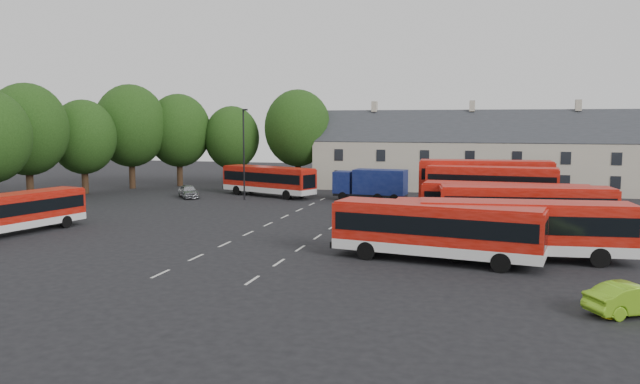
{
  "coord_description": "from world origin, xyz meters",
  "views": [
    {
      "loc": [
        16.02,
        -41.84,
        7.71
      ],
      "look_at": [
        3.19,
        5.26,
        2.2
      ],
      "focal_mm": 35.0,
      "sensor_mm": 36.0,
      "label": 1
    }
  ],
  "objects_px": {
    "bus_row_a": "(436,227)",
    "bus_west": "(17,210)",
    "lamppost": "(244,152)",
    "silver_car": "(188,191)",
    "box_truck": "(371,183)",
    "lime_car": "(634,299)",
    "bus_dd_south": "(491,189)",
    "grit_bin": "(610,308)"
  },
  "relations": [
    {
      "from": "silver_car",
      "to": "bus_west",
      "type": "bearing_deg",
      "value": -133.56
    },
    {
      "from": "lamppost",
      "to": "bus_row_a",
      "type": "bearing_deg",
      "value": -47.95
    },
    {
      "from": "lime_car",
      "to": "lamppost",
      "type": "relative_size",
      "value": 0.44
    },
    {
      "from": "box_truck",
      "to": "bus_west",
      "type": "bearing_deg",
      "value": -124.71
    },
    {
      "from": "lamppost",
      "to": "box_truck",
      "type": "bearing_deg",
      "value": 11.28
    },
    {
      "from": "grit_bin",
      "to": "box_truck",
      "type": "bearing_deg",
      "value": 115.29
    },
    {
      "from": "bus_row_a",
      "to": "lamppost",
      "type": "distance_m",
      "value": 31.0
    },
    {
      "from": "bus_dd_south",
      "to": "bus_west",
      "type": "height_order",
      "value": "bus_dd_south"
    },
    {
      "from": "bus_west",
      "to": "silver_car",
      "type": "xyz_separation_m",
      "value": [
        1.81,
        21.79,
        -1.03
      ]
    },
    {
      "from": "bus_row_a",
      "to": "bus_dd_south",
      "type": "height_order",
      "value": "bus_dd_south"
    },
    {
      "from": "silver_car",
      "to": "grit_bin",
      "type": "distance_m",
      "value": 46.36
    },
    {
      "from": "box_truck",
      "to": "lime_car",
      "type": "xyz_separation_m",
      "value": [
        16.85,
        -32.96,
        -1.09
      ]
    },
    {
      "from": "grit_bin",
      "to": "lamppost",
      "type": "bearing_deg",
      "value": 132.12
    },
    {
      "from": "bus_row_a",
      "to": "grit_bin",
      "type": "relative_size",
      "value": 15.25
    },
    {
      "from": "bus_dd_south",
      "to": "lime_car",
      "type": "height_order",
      "value": "bus_dd_south"
    },
    {
      "from": "silver_car",
      "to": "lamppost",
      "type": "height_order",
      "value": "lamppost"
    },
    {
      "from": "grit_bin",
      "to": "lamppost",
      "type": "distance_m",
      "value": 42.23
    },
    {
      "from": "bus_row_a",
      "to": "lamppost",
      "type": "height_order",
      "value": "lamppost"
    },
    {
      "from": "bus_row_a",
      "to": "grit_bin",
      "type": "height_order",
      "value": "bus_row_a"
    },
    {
      "from": "silver_car",
      "to": "grit_bin",
      "type": "height_order",
      "value": "silver_car"
    },
    {
      "from": "silver_car",
      "to": "lime_car",
      "type": "height_order",
      "value": "silver_car"
    },
    {
      "from": "silver_car",
      "to": "lamppost",
      "type": "relative_size",
      "value": 0.43
    },
    {
      "from": "lime_car",
      "to": "bus_west",
      "type": "bearing_deg",
      "value": 47.1
    },
    {
      "from": "silver_car",
      "to": "bus_row_a",
      "type": "bearing_deg",
      "value": -79.34
    },
    {
      "from": "bus_west",
      "to": "lime_car",
      "type": "distance_m",
      "value": 38.13
    },
    {
      "from": "bus_row_a",
      "to": "lime_car",
      "type": "distance_m",
      "value": 11.44
    },
    {
      "from": "bus_dd_south",
      "to": "bus_west",
      "type": "bearing_deg",
      "value": -148.72
    },
    {
      "from": "bus_row_a",
      "to": "bus_dd_south",
      "type": "relative_size",
      "value": 1.14
    },
    {
      "from": "silver_car",
      "to": "lamppost",
      "type": "distance_m",
      "value": 7.4
    },
    {
      "from": "lime_car",
      "to": "grit_bin",
      "type": "distance_m",
      "value": 1.2
    },
    {
      "from": "lime_car",
      "to": "lamppost",
      "type": "distance_m",
      "value": 42.39
    },
    {
      "from": "bus_row_a",
      "to": "bus_west",
      "type": "distance_m",
      "value": 28.65
    },
    {
      "from": "bus_dd_south",
      "to": "grit_bin",
      "type": "distance_m",
      "value": 25.61
    },
    {
      "from": "bus_row_a",
      "to": "silver_car",
      "type": "relative_size",
      "value": 3.0
    },
    {
      "from": "grit_bin",
      "to": "lime_car",
      "type": "bearing_deg",
      "value": 33.74
    },
    {
      "from": "bus_row_a",
      "to": "bus_west",
      "type": "height_order",
      "value": "bus_row_a"
    },
    {
      "from": "lamppost",
      "to": "silver_car",
      "type": "bearing_deg",
      "value": 179.93
    },
    {
      "from": "bus_dd_south",
      "to": "box_truck",
      "type": "bearing_deg",
      "value": 147.79
    },
    {
      "from": "bus_dd_south",
      "to": "grit_bin",
      "type": "xyz_separation_m",
      "value": [
        4.59,
        -25.11,
        -1.99
      ]
    },
    {
      "from": "bus_dd_south",
      "to": "lime_car",
      "type": "distance_m",
      "value": 25.15
    },
    {
      "from": "lime_car",
      "to": "silver_car",
      "type": "bearing_deg",
      "value": 19.49
    },
    {
      "from": "box_truck",
      "to": "bus_row_a",
      "type": "bearing_deg",
      "value": -66.56
    }
  ]
}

